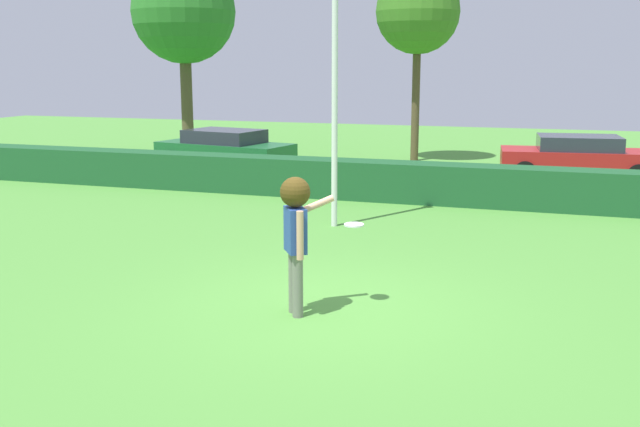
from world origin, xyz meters
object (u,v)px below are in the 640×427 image
object	(u,v)px
frisbee	(354,225)
maple_tree	(184,12)
parked_car_green	(225,148)
lamppost	(335,47)
parked_car_red	(578,156)
person	(296,225)
birch_tree	(418,13)

from	to	relation	value
frisbee	maple_tree	size ratio (longest dim) A/B	0.04
parked_car_green	lamppost	bearing A→B (deg)	-49.66
frisbee	parked_car_red	size ratio (longest dim) A/B	0.06
lamppost	person	bearing A→B (deg)	-78.02
person	frisbee	xyz separation A→B (m)	(0.60, 0.58, -0.08)
person	birch_tree	bearing A→B (deg)	95.64
lamppost	parked_car_red	distance (m)	9.66
lamppost	parked_car_red	bearing A→B (deg)	59.19
person	parked_car_red	bearing A→B (deg)	74.65
person	lamppost	world-z (taller)	lamppost
parked_car_red	maple_tree	bearing A→B (deg)	170.56
maple_tree	person	bearing A→B (deg)	-57.31
maple_tree	parked_car_green	bearing A→B (deg)	-48.39
person	birch_tree	xyz separation A→B (m)	(-1.57, 15.91, 3.67)
frisbee	parked_car_green	world-z (taller)	parked_car_green
lamppost	parked_car_green	bearing A→B (deg)	130.34
parked_car_red	birch_tree	distance (m)	7.20
parked_car_green	birch_tree	distance (m)	7.78
frisbee	birch_tree	bearing A→B (deg)	98.08
parked_car_green	frisbee	bearing A→B (deg)	-57.01
parked_car_red	birch_tree	size ratio (longest dim) A/B	0.69
frisbee	birch_tree	size ratio (longest dim) A/B	0.04
birch_tree	parked_car_red	bearing A→B (deg)	-27.77
birch_tree	maple_tree	bearing A→B (deg)	-176.66
maple_tree	parked_car_red	bearing A→B (deg)	-9.44
parked_car_red	person	bearing A→B (deg)	-105.35
frisbee	parked_car_green	size ratio (longest dim) A/B	0.06
person	parked_car_red	world-z (taller)	person
lamppost	frisbee	bearing A→B (deg)	-69.78
lamppost	maple_tree	distance (m)	13.53
birch_tree	frisbee	bearing A→B (deg)	-81.92
parked_car_green	maple_tree	bearing A→B (deg)	131.61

